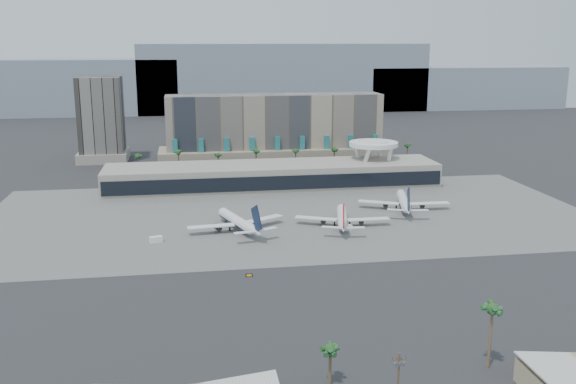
{
  "coord_description": "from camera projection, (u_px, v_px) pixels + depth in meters",
  "views": [
    {
      "loc": [
        -43.12,
        -210.04,
        74.0
      ],
      "look_at": [
        -3.24,
        40.0,
        13.75
      ],
      "focal_mm": 40.0,
      "sensor_mm": 36.0,
      "label": 1
    }
  ],
  "objects": [
    {
      "name": "service_vehicle_a",
      "position": [
        156.0,
        239.0,
        240.12
      ],
      "size": [
        5.07,
        3.52,
        2.25
      ],
      "primitive_type": "cube",
      "rotation": [
        0.0,
        0.0,
        0.3
      ],
      "color": "white",
      "rests_on": "ground"
    },
    {
      "name": "airliner_centre",
      "position": [
        342.0,
        218.0,
        260.51
      ],
      "size": [
        38.18,
        39.69,
        13.88
      ],
      "rotation": [
        0.0,
        0.0,
        -0.22
      ],
      "color": "white",
      "rests_on": "ground"
    },
    {
      "name": "office_tower",
      "position": [
        102.0,
        124.0,
        397.8
      ],
      "size": [
        30.0,
        30.0,
        52.0
      ],
      "color": "black",
      "rests_on": "ground"
    },
    {
      "name": "near_palm_a",
      "position": [
        330.0,
        356.0,
        139.7
      ],
      "size": [
        6.0,
        6.0,
        9.71
      ],
      "color": "brown",
      "rests_on": "ground"
    },
    {
      "name": "airliner_left",
      "position": [
        238.0,
        221.0,
        254.5
      ],
      "size": [
        39.44,
        40.8,
        14.61
      ],
      "rotation": [
        0.0,
        0.0,
        0.33
      ],
      "color": "white",
      "rests_on": "ground"
    },
    {
      "name": "service_vehicle_b",
      "position": [
        347.0,
        228.0,
        255.78
      ],
      "size": [
        4.22,
        3.34,
        1.9
      ],
      "primitive_type": "cube",
      "rotation": [
        0.0,
        0.0,
        0.38
      ],
      "color": "white",
      "rests_on": "ground"
    },
    {
      "name": "airliner_right",
      "position": [
        404.0,
        202.0,
        285.48
      ],
      "size": [
        39.86,
        41.4,
        14.53
      ],
      "rotation": [
        0.0,
        0.0,
        -0.24
      ],
      "color": "white",
      "rests_on": "ground"
    },
    {
      "name": "utility_pole",
      "position": [
        398.0,
        375.0,
        131.25
      ],
      "size": [
        3.2,
        0.85,
        12.0
      ],
      "color": "#4C3826",
      "rests_on": "ground"
    },
    {
      "name": "terminal",
      "position": [
        273.0,
        174.0,
        329.54
      ],
      "size": [
        170.0,
        32.5,
        14.5
      ],
      "color": "#A1998D",
      "rests_on": "ground"
    },
    {
      "name": "apron_pad",
      "position": [
        290.0,
        215.0,
        278.35
      ],
      "size": [
        260.0,
        130.0,
        0.06
      ],
      "primitive_type": "cube",
      "color": "#5B5B59",
      "rests_on": "ground"
    },
    {
      "name": "hotel",
      "position": [
        275.0,
        136.0,
        390.72
      ],
      "size": [
        140.0,
        30.0,
        42.0
      ],
      "color": "gray",
      "rests_on": "ground"
    },
    {
      "name": "palm_row",
      "position": [
        277.0,
        155.0,
        363.47
      ],
      "size": [
        157.8,
        2.8,
        13.1
      ],
      "color": "brown",
      "rests_on": "ground"
    },
    {
      "name": "saucer_structure",
      "position": [
        373.0,
        147.0,
        341.12
      ],
      "size": [
        26.0,
        26.0,
        21.89
      ],
      "color": "white",
      "rests_on": "ground"
    },
    {
      "name": "taxiway_sign",
      "position": [
        249.0,
        275.0,
        205.32
      ],
      "size": [
        2.24,
        0.51,
        1.01
      ],
      "rotation": [
        0.0,
        0.0,
        -0.08
      ],
      "color": "black",
      "rests_on": "ground"
    },
    {
      "name": "mountain_ridge",
      "position": [
        253.0,
        83.0,
        674.4
      ],
      "size": [
        680.0,
        60.0,
        70.0
      ],
      "color": "gray",
      "rests_on": "ground"
    },
    {
      "name": "near_palm_b",
      "position": [
        492.0,
        315.0,
        145.63
      ],
      "size": [
        6.0,
        6.0,
        15.9
      ],
      "color": "brown",
      "rests_on": "ground"
    },
    {
      "name": "ground",
      "position": [
        315.0,
        256.0,
        225.52
      ],
      "size": [
        900.0,
        900.0,
        0.0
      ],
      "primitive_type": "plane",
      "color": "#232326",
      "rests_on": "ground"
    }
  ]
}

